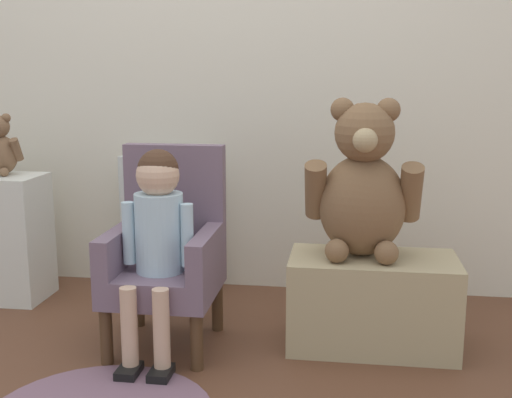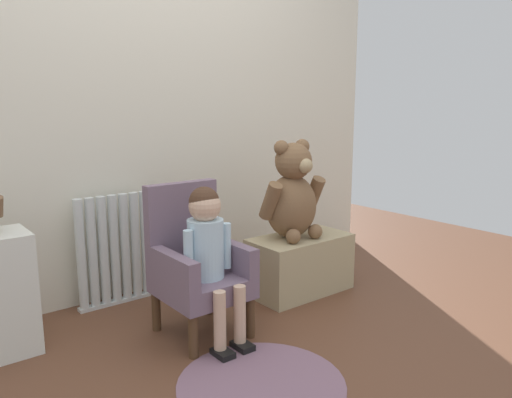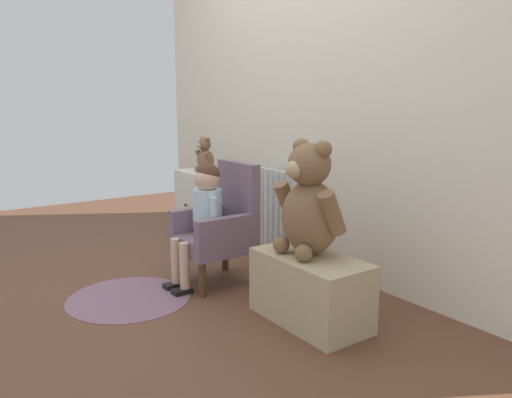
{
  "view_description": "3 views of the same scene",
  "coord_description": "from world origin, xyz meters",
  "px_view_note": "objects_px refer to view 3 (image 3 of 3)",
  "views": [
    {
      "loc": [
        0.65,
        -1.71,
        0.99
      ],
      "look_at": [
        0.33,
        0.47,
        0.56
      ],
      "focal_mm": 45.0,
      "sensor_mm": 36.0,
      "label": 1
    },
    {
      "loc": [
        -1.21,
        -1.5,
        1.11
      ],
      "look_at": [
        0.4,
        0.53,
        0.61
      ],
      "focal_mm": 35.0,
      "sensor_mm": 36.0,
      "label": 2
    },
    {
      "loc": [
        2.51,
        -1.02,
        1.08
      ],
      "look_at": [
        0.36,
        0.5,
        0.57
      ],
      "focal_mm": 35.0,
      "sensor_mm": 36.0,
      "label": 3
    }
  ],
  "objects_px": {
    "radiator": "(278,215)",
    "child_figure": "(204,207)",
    "large_teddy_bear": "(309,204)",
    "floor_rug": "(129,298)",
    "small_teddy_bear": "(205,156)",
    "small_dresser": "(202,206)",
    "child_armchair": "(221,226)",
    "low_bench": "(310,289)"
  },
  "relations": [
    {
      "from": "child_armchair",
      "to": "small_teddy_bear",
      "type": "height_order",
      "value": "small_teddy_bear"
    },
    {
      "from": "small_dresser",
      "to": "small_teddy_bear",
      "type": "bearing_deg",
      "value": 46.47
    },
    {
      "from": "low_bench",
      "to": "large_teddy_bear",
      "type": "xyz_separation_m",
      "value": [
        -0.05,
        0.02,
        0.42
      ]
    },
    {
      "from": "low_bench",
      "to": "child_figure",
      "type": "bearing_deg",
      "value": -167.05
    },
    {
      "from": "low_bench",
      "to": "small_teddy_bear",
      "type": "distance_m",
      "value": 1.7
    },
    {
      "from": "large_teddy_bear",
      "to": "floor_rug",
      "type": "height_order",
      "value": "large_teddy_bear"
    },
    {
      "from": "child_armchair",
      "to": "low_bench",
      "type": "relative_size",
      "value": 1.21
    },
    {
      "from": "small_dresser",
      "to": "child_armchair",
      "type": "relative_size",
      "value": 0.76
    },
    {
      "from": "radiator",
      "to": "small_dresser",
      "type": "xyz_separation_m",
      "value": [
        -0.69,
        -0.22,
        -0.03
      ]
    },
    {
      "from": "small_teddy_bear",
      "to": "floor_rug",
      "type": "distance_m",
      "value": 1.4
    },
    {
      "from": "radiator",
      "to": "child_armchair",
      "type": "xyz_separation_m",
      "value": [
        0.18,
        -0.57,
        0.04
      ]
    },
    {
      "from": "low_bench",
      "to": "small_teddy_bear",
      "type": "height_order",
      "value": "small_teddy_bear"
    },
    {
      "from": "low_bench",
      "to": "small_dresser",
      "type": "bearing_deg",
      "value": 169.8
    },
    {
      "from": "large_teddy_bear",
      "to": "radiator",
      "type": "bearing_deg",
      "value": 151.04
    },
    {
      "from": "child_armchair",
      "to": "small_teddy_bear",
      "type": "bearing_deg",
      "value": 156.12
    },
    {
      "from": "large_teddy_bear",
      "to": "small_teddy_bear",
      "type": "distance_m",
      "value": 1.58
    },
    {
      "from": "large_teddy_bear",
      "to": "floor_rug",
      "type": "distance_m",
      "value": 1.16
    },
    {
      "from": "large_teddy_bear",
      "to": "small_dresser",
      "type": "bearing_deg",
      "value": 170.36
    },
    {
      "from": "radiator",
      "to": "small_teddy_bear",
      "type": "distance_m",
      "value": 0.79
    },
    {
      "from": "child_armchair",
      "to": "small_teddy_bear",
      "type": "distance_m",
      "value": 0.98
    },
    {
      "from": "radiator",
      "to": "child_figure",
      "type": "relative_size",
      "value": 0.84
    },
    {
      "from": "child_armchair",
      "to": "large_teddy_bear",
      "type": "height_order",
      "value": "large_teddy_bear"
    },
    {
      "from": "child_armchair",
      "to": "low_bench",
      "type": "distance_m",
      "value": 0.77
    },
    {
      "from": "small_dresser",
      "to": "child_figure",
      "type": "xyz_separation_m",
      "value": [
        0.87,
        -0.46,
        0.2
      ]
    },
    {
      "from": "radiator",
      "to": "floor_rug",
      "type": "bearing_deg",
      "value": -84.05
    },
    {
      "from": "radiator",
      "to": "small_teddy_bear",
      "type": "xyz_separation_m",
      "value": [
        -0.67,
        -0.19,
        0.36
      ]
    },
    {
      "from": "radiator",
      "to": "child_figure",
      "type": "xyz_separation_m",
      "value": [
        0.18,
        -0.68,
        0.17
      ]
    },
    {
      "from": "radiator",
      "to": "small_dresser",
      "type": "height_order",
      "value": "radiator"
    },
    {
      "from": "large_teddy_bear",
      "to": "child_figure",
      "type": "bearing_deg",
      "value": -164.38
    },
    {
      "from": "small_teddy_bear",
      "to": "floor_rug",
      "type": "xyz_separation_m",
      "value": [
        0.79,
        -0.95,
        -0.67
      ]
    },
    {
      "from": "child_figure",
      "to": "large_teddy_bear",
      "type": "xyz_separation_m",
      "value": [
        0.7,
        0.2,
        0.11
      ]
    },
    {
      "from": "small_dresser",
      "to": "small_teddy_bear",
      "type": "height_order",
      "value": "small_teddy_bear"
    },
    {
      "from": "small_dresser",
      "to": "low_bench",
      "type": "relative_size",
      "value": 0.92
    },
    {
      "from": "small_dresser",
      "to": "child_armchair",
      "type": "height_order",
      "value": "child_armchair"
    },
    {
      "from": "child_figure",
      "to": "small_teddy_bear",
      "type": "xyz_separation_m",
      "value": [
        -0.84,
        0.49,
        0.19
      ]
    },
    {
      "from": "low_bench",
      "to": "large_teddy_bear",
      "type": "bearing_deg",
      "value": 152.59
    },
    {
      "from": "small_dresser",
      "to": "child_figure",
      "type": "distance_m",
      "value": 1.01
    },
    {
      "from": "small_teddy_bear",
      "to": "floor_rug",
      "type": "bearing_deg",
      "value": -50.25
    },
    {
      "from": "low_bench",
      "to": "large_teddy_bear",
      "type": "height_order",
      "value": "large_teddy_bear"
    },
    {
      "from": "low_bench",
      "to": "floor_rug",
      "type": "xyz_separation_m",
      "value": [
        -0.81,
        -0.63,
        -0.17
      ]
    },
    {
      "from": "small_teddy_bear",
      "to": "child_armchair",
      "type": "bearing_deg",
      "value": -23.88
    },
    {
      "from": "small_teddy_bear",
      "to": "child_figure",
      "type": "bearing_deg",
      "value": -30.05
    }
  ]
}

